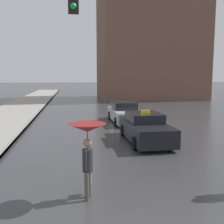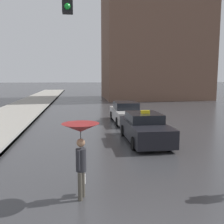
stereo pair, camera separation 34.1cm
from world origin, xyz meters
name	(u,v)px [view 1 (the left image)]	position (x,y,z in m)	size (l,w,h in m)	color
taxi	(145,128)	(2.19, 8.52, 0.67)	(1.91, 4.53, 1.59)	black
sedan_red	(124,113)	(2.31, 14.27, 0.67)	(1.91, 4.74, 1.44)	#B7B2AD
pedestrian_with_umbrella	(87,139)	(-1.06, 2.65, 1.63)	(0.98, 0.98, 2.05)	#4C473D
building_tower_near	(150,0)	(10.20, 34.75, 14.34)	(14.64, 11.08, 28.69)	brown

